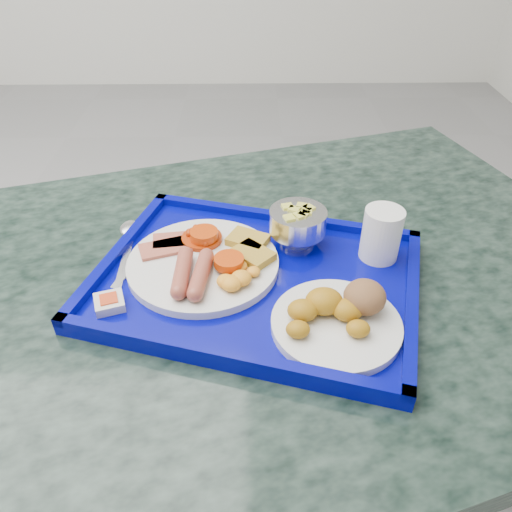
{
  "coord_description": "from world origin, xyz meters",
  "views": [
    {
      "loc": [
        1.12,
        -0.91,
        1.28
      ],
      "look_at": [
        1.13,
        -0.33,
        0.84
      ],
      "focal_mm": 35.0,
      "sensor_mm": 36.0,
      "label": 1
    }
  ],
  "objects_px": {
    "main_plate": "(207,261)",
    "juice_cup": "(382,233)",
    "tray": "(256,280)",
    "bread_plate": "(339,315)",
    "table": "(243,361)",
    "fruit_bowl": "(298,222)"
  },
  "relations": [
    {
      "from": "main_plate",
      "to": "juice_cup",
      "type": "bearing_deg",
      "value": 5.51
    },
    {
      "from": "tray",
      "to": "main_plate",
      "type": "relative_size",
      "value": 2.36
    },
    {
      "from": "tray",
      "to": "main_plate",
      "type": "xyz_separation_m",
      "value": [
        -0.07,
        0.02,
        0.02
      ]
    },
    {
      "from": "tray",
      "to": "bread_plate",
      "type": "bearing_deg",
      "value": -43.07
    },
    {
      "from": "tray",
      "to": "bread_plate",
      "type": "distance_m",
      "value": 0.15
    },
    {
      "from": "table",
      "to": "main_plate",
      "type": "relative_size",
      "value": 6.17
    },
    {
      "from": "table",
      "to": "main_plate",
      "type": "xyz_separation_m",
      "value": [
        -0.05,
        0.0,
        0.23
      ]
    },
    {
      "from": "table",
      "to": "juice_cup",
      "type": "bearing_deg",
      "value": 7.06
    },
    {
      "from": "fruit_bowl",
      "to": "juice_cup",
      "type": "relative_size",
      "value": 1.09
    },
    {
      "from": "tray",
      "to": "fruit_bowl",
      "type": "distance_m",
      "value": 0.12
    },
    {
      "from": "bread_plate",
      "to": "juice_cup",
      "type": "distance_m",
      "value": 0.18
    },
    {
      "from": "fruit_bowl",
      "to": "juice_cup",
      "type": "bearing_deg",
      "value": -16.39
    },
    {
      "from": "table",
      "to": "main_plate",
      "type": "bearing_deg",
      "value": 179.02
    },
    {
      "from": "table",
      "to": "tray",
      "type": "bearing_deg",
      "value": -45.98
    },
    {
      "from": "table",
      "to": "tray",
      "type": "distance_m",
      "value": 0.21
    },
    {
      "from": "tray",
      "to": "table",
      "type": "bearing_deg",
      "value": 134.02
    },
    {
      "from": "main_plate",
      "to": "fruit_bowl",
      "type": "distance_m",
      "value": 0.16
    },
    {
      "from": "tray",
      "to": "juice_cup",
      "type": "relative_size",
      "value": 6.51
    },
    {
      "from": "table",
      "to": "fruit_bowl",
      "type": "relative_size",
      "value": 15.64
    },
    {
      "from": "main_plate",
      "to": "bread_plate",
      "type": "distance_m",
      "value": 0.22
    },
    {
      "from": "main_plate",
      "to": "bread_plate",
      "type": "xyz_separation_m",
      "value": [
        0.18,
        -0.13,
        0.01
      ]
    },
    {
      "from": "main_plate",
      "to": "fruit_bowl",
      "type": "height_order",
      "value": "fruit_bowl"
    }
  ]
}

